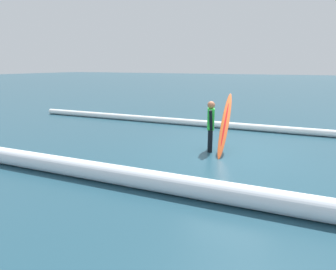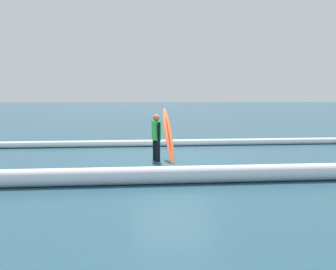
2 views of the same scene
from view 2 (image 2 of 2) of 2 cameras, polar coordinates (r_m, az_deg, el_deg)
The scene contains 5 objects.
ground_plane at distance 13.14m, azimuth 0.84°, elevation -3.45°, with size 154.93×154.93×0.00m, color #214657.
surfer at distance 12.71m, azimuth -1.69°, elevation 0.02°, with size 0.30×0.57×1.50m.
surfboard at distance 12.86m, azimuth 0.06°, elevation 0.06°, with size 0.40×1.73×1.68m.
wave_crest_foreground at distance 16.41m, azimuth 4.36°, elevation -1.08°, with size 0.27×0.27×23.23m, color white.
wave_crest_midground at distance 9.71m, azimuth 5.41°, elevation -5.64°, with size 0.42×0.42×15.68m, color silver.
Camera 2 is at (0.97, 12.92, 2.19)m, focal length 42.34 mm.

